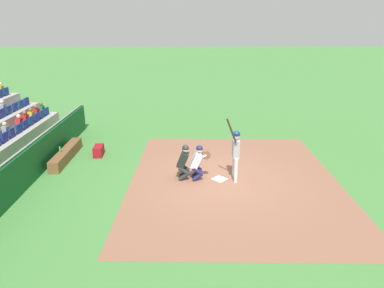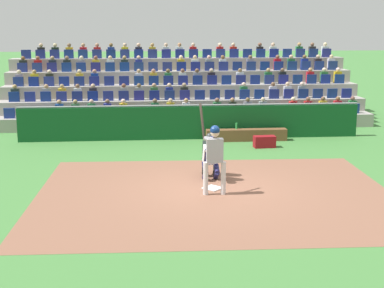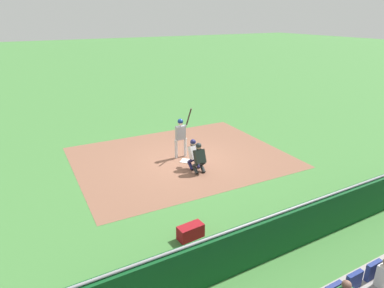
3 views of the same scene
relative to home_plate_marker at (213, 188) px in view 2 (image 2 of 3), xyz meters
name	(u,v)px [view 2 (image 2 of 3)]	position (x,y,z in m)	size (l,w,h in m)	color
ground_plane	(213,188)	(0.00, 0.00, -0.02)	(160.00, 160.00, 0.00)	#427C3A
infield_dirt_patch	(215,194)	(0.00, 0.50, -0.01)	(9.16, 7.24, 0.01)	brown
home_plate_marker	(213,188)	(0.00, 0.00, 0.00)	(0.44, 0.44, 0.02)	white
batter_at_plate	(214,152)	(0.04, 0.52, 1.11)	(0.66, 0.54, 2.32)	silver
catcher_crouching	(211,156)	(-0.04, -0.77, 0.70)	(0.47, 0.72, 1.29)	#21204F
home_plate_umpire	(210,152)	(-0.08, -1.26, 0.69)	(0.49, 0.48, 1.30)	#262A2B
dugout_wall	(191,122)	(0.00, -6.60, 0.62)	(12.95, 0.24, 1.33)	#0F491F
dugout_bench	(246,135)	(-2.04, -6.05, 0.20)	(3.04, 0.40, 0.44)	brown
water_bottle_on_bench	(236,126)	(-1.67, -6.14, 0.54)	(0.07, 0.07, 0.23)	green
equipment_duffel_bag	(264,142)	(-2.47, -4.85, 0.19)	(0.76, 0.36, 0.41)	maroon
bleacher_stand	(182,96)	(0.00, -11.52, 1.02)	(16.00, 4.98, 3.43)	#9D9690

